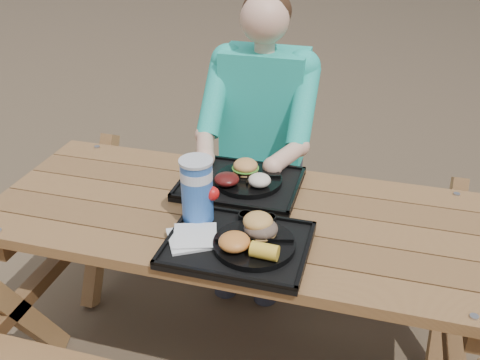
# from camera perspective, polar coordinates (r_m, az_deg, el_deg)

# --- Properties ---
(picnic_table) EXTENTS (1.80, 1.49, 0.75)m
(picnic_table) POSITION_cam_1_polar(r_m,az_deg,el_deg) (2.13, 0.00, -11.95)
(picnic_table) COLOR #999999
(picnic_table) RESTS_ON ground
(tray_near) EXTENTS (0.45, 0.35, 0.02)m
(tray_near) POSITION_cam_1_polar(r_m,az_deg,el_deg) (1.72, -0.23, -7.02)
(tray_near) COLOR black
(tray_near) RESTS_ON picnic_table
(tray_far) EXTENTS (0.45, 0.35, 0.02)m
(tray_far) POSITION_cam_1_polar(r_m,az_deg,el_deg) (2.05, -0.00, -0.51)
(tray_far) COLOR black
(tray_far) RESTS_ON picnic_table
(plate_near) EXTENTS (0.26, 0.26, 0.02)m
(plate_near) POSITION_cam_1_polar(r_m,az_deg,el_deg) (1.69, 1.52, -6.87)
(plate_near) COLOR black
(plate_near) RESTS_ON tray_near
(plate_far) EXTENTS (0.26, 0.26, 0.02)m
(plate_far) POSITION_cam_1_polar(r_m,az_deg,el_deg) (2.04, 0.88, -0.00)
(plate_far) COLOR black
(plate_far) RESTS_ON tray_far
(napkin_stack) EXTENTS (0.20, 0.20, 0.02)m
(napkin_stack) POSITION_cam_1_polar(r_m,az_deg,el_deg) (1.73, -5.24, -6.16)
(napkin_stack) COLOR silver
(napkin_stack) RESTS_ON tray_near
(soda_cup) EXTENTS (0.11, 0.11, 0.21)m
(soda_cup) POSITION_cam_1_polar(r_m,az_deg,el_deg) (1.78, -4.60, -1.21)
(soda_cup) COLOR #174EAD
(soda_cup) RESTS_ON tray_near
(condiment_bbq) EXTENTS (0.05, 0.05, 0.03)m
(condiment_bbq) POSITION_cam_1_polar(r_m,az_deg,el_deg) (1.81, 0.63, -4.03)
(condiment_bbq) COLOR black
(condiment_bbq) RESTS_ON tray_near
(condiment_mustard) EXTENTS (0.05, 0.05, 0.03)m
(condiment_mustard) POSITION_cam_1_polar(r_m,az_deg,el_deg) (1.80, 3.11, -4.27)
(condiment_mustard) COLOR #FFAC1C
(condiment_mustard) RESTS_ON tray_near
(sandwich) EXTENTS (0.10, 0.10, 0.11)m
(sandwich) POSITION_cam_1_polar(r_m,az_deg,el_deg) (1.69, 2.26, -4.29)
(sandwich) COLOR #D09449
(sandwich) RESTS_ON plate_near
(mac_cheese) EXTENTS (0.10, 0.10, 0.05)m
(mac_cheese) POSITION_cam_1_polar(r_m,az_deg,el_deg) (1.64, -0.60, -6.60)
(mac_cheese) COLOR #CF8236
(mac_cheese) RESTS_ON plate_near
(corn_cob) EXTENTS (0.09, 0.09, 0.05)m
(corn_cob) POSITION_cam_1_polar(r_m,az_deg,el_deg) (1.61, 2.63, -7.58)
(corn_cob) COLOR yellow
(corn_cob) RESTS_ON plate_near
(cutlery_far) EXTENTS (0.05, 0.15, 0.01)m
(cutlery_far) POSITION_cam_1_polar(r_m,az_deg,el_deg) (2.09, -4.58, 0.48)
(cutlery_far) COLOR black
(cutlery_far) RESTS_ON tray_far
(burger) EXTENTS (0.10, 0.10, 0.09)m
(burger) POSITION_cam_1_polar(r_m,az_deg,el_deg) (2.05, 0.59, 1.85)
(burger) COLOR #D38D4A
(burger) RESTS_ON plate_far
(baked_beans) EXTENTS (0.09, 0.09, 0.04)m
(baked_beans) POSITION_cam_1_polar(r_m,az_deg,el_deg) (1.98, -1.43, 0.08)
(baked_beans) COLOR #4E100F
(baked_beans) RESTS_ON plate_far
(potato_salad) EXTENTS (0.08, 0.08, 0.05)m
(potato_salad) POSITION_cam_1_polar(r_m,az_deg,el_deg) (1.97, 2.10, -0.03)
(potato_salad) COLOR #F2E3CD
(potato_salad) RESTS_ON plate_far
(diner) EXTENTS (0.48, 0.84, 1.28)m
(diner) POSITION_cam_1_polar(r_m,az_deg,el_deg) (2.57, 2.39, 2.99)
(diner) COLOR #198BB2
(diner) RESTS_ON ground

